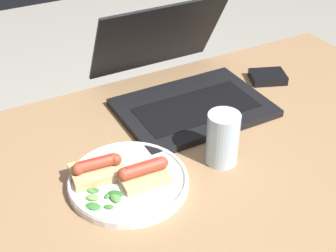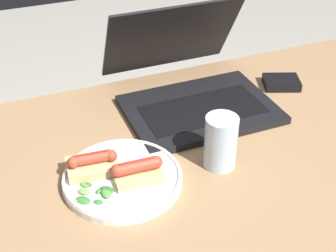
{
  "view_description": "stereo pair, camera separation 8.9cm",
  "coord_description": "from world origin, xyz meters",
  "px_view_note": "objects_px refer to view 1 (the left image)",
  "views": [
    {
      "loc": [
        -0.46,
        -0.7,
        1.35
      ],
      "look_at": [
        -0.06,
        0.03,
        0.77
      ],
      "focal_mm": 50.0,
      "sensor_mm": 36.0,
      "label": 1
    },
    {
      "loc": [
        -0.38,
        -0.74,
        1.35
      ],
      "look_at": [
        -0.06,
        0.03,
        0.77
      ],
      "focal_mm": 50.0,
      "sensor_mm": 36.0,
      "label": 2
    }
  ],
  "objects_px": {
    "laptop": "(183,86)",
    "drinking_glass": "(223,139)",
    "plate": "(128,181)",
    "external_drive": "(268,77)"
  },
  "relations": [
    {
      "from": "laptop",
      "to": "drinking_glass",
      "type": "relative_size",
      "value": 3.23
    },
    {
      "from": "laptop",
      "to": "drinking_glass",
      "type": "height_order",
      "value": "laptop"
    },
    {
      "from": "external_drive",
      "to": "plate",
      "type": "bearing_deg",
      "value": -136.74
    },
    {
      "from": "laptop",
      "to": "plate",
      "type": "relative_size",
      "value": 1.56
    },
    {
      "from": "plate",
      "to": "drinking_glass",
      "type": "distance_m",
      "value": 0.21
    },
    {
      "from": "laptop",
      "to": "drinking_glass",
      "type": "distance_m",
      "value": 0.26
    },
    {
      "from": "laptop",
      "to": "drinking_glass",
      "type": "bearing_deg",
      "value": -100.95
    },
    {
      "from": "plate",
      "to": "external_drive",
      "type": "relative_size",
      "value": 2.16
    },
    {
      "from": "plate",
      "to": "external_drive",
      "type": "distance_m",
      "value": 0.56
    },
    {
      "from": "laptop",
      "to": "plate",
      "type": "height_order",
      "value": "laptop"
    }
  ]
}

